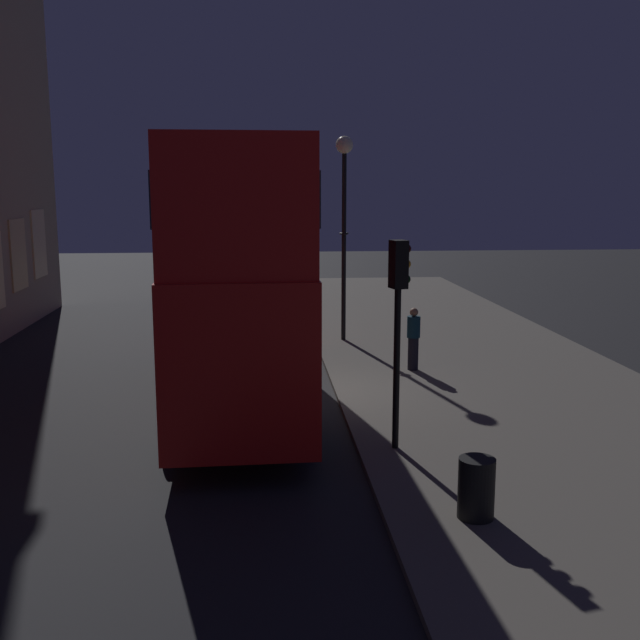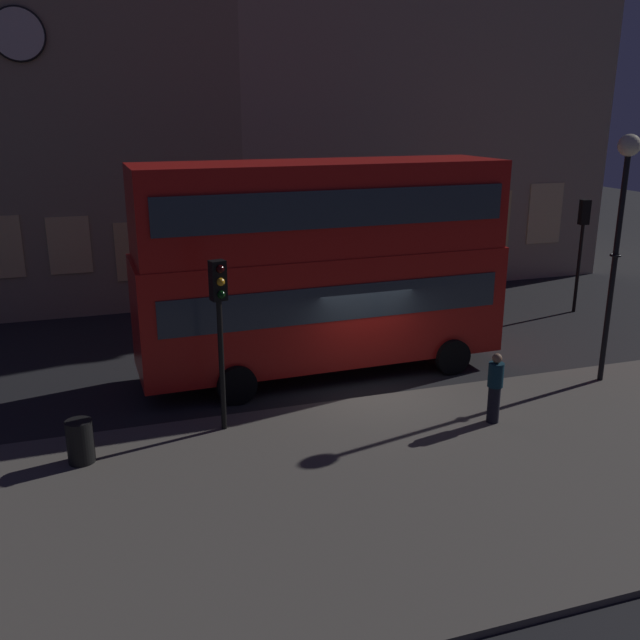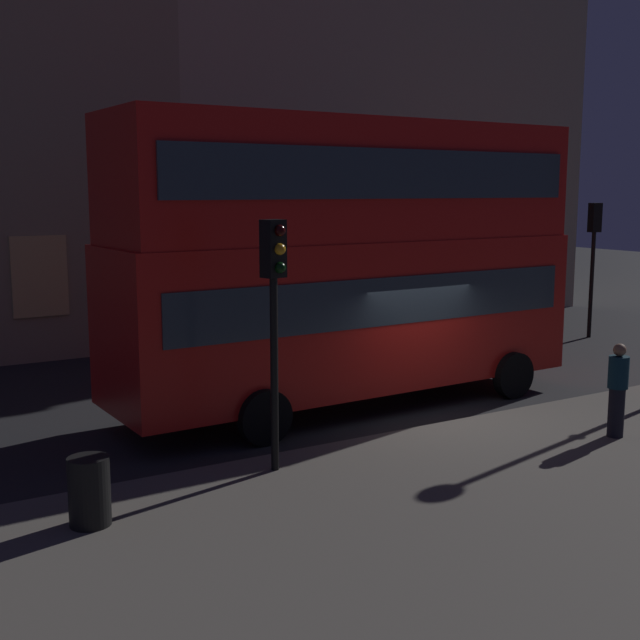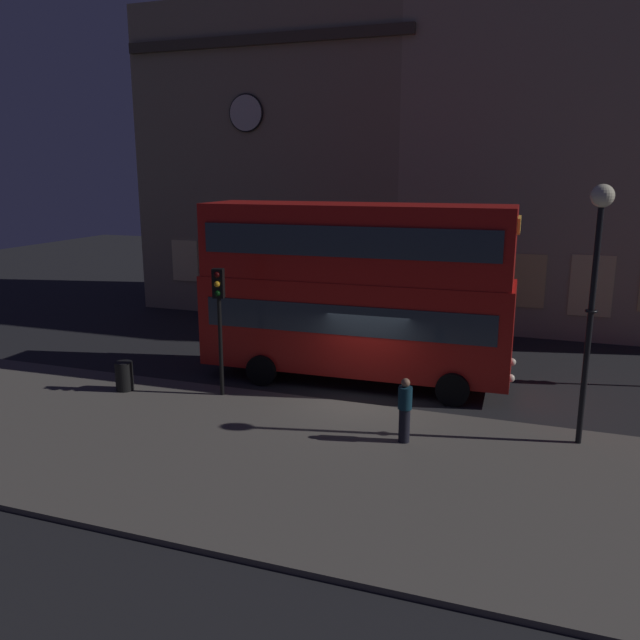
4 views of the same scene
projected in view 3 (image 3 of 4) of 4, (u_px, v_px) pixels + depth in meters
name	position (u px, v px, depth m)	size (l,w,h in m)	color
ground_plane	(434.00, 421.00, 15.50)	(80.00, 80.00, 0.00)	#232326
sidewalk_slab	(629.00, 491.00, 11.76)	(44.00, 7.97, 0.12)	#5B564F
building_plain_facade	(330.00, 74.00, 29.66)	(15.54, 10.07, 17.03)	tan
double_decker_bus	(349.00, 252.00, 16.12)	(9.90, 3.10, 5.66)	red
traffic_light_near_kerb	(274.00, 292.00, 12.04)	(0.37, 0.39, 3.80)	black
traffic_light_far_side	(593.00, 241.00, 23.95)	(0.36, 0.38, 3.98)	black
pedestrian	(617.00, 389.00, 14.03)	(0.34, 0.34, 1.64)	black
litter_bin	(89.00, 491.00, 10.36)	(0.53, 0.53, 0.89)	black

